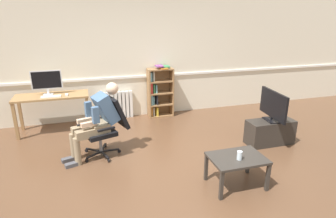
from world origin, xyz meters
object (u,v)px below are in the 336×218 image
Objects in this scene: imac_monitor at (47,81)px; coffee_table at (237,161)px; person_seated at (97,119)px; bookshelf at (159,92)px; computer_desk at (52,100)px; radiator at (116,105)px; computer_mouse at (67,95)px; keyboard at (51,97)px; tv_screen at (273,106)px; tv_stand at (270,132)px; office_chair at (108,124)px; drinking_glass at (240,155)px.

imac_monitor is 0.77× the size of coffee_table.
bookshelf is at bearing 120.23° from person_seated.
computer_desk reaches higher than radiator.
computer_mouse is at bearing -168.15° from bookshelf.
imac_monitor is 1.58× the size of keyboard.
computer_desk is 1.87× the size of coffee_table.
keyboard is 4.12m from tv_screen.
person_seated is at bearing -131.98° from bookshelf.
bookshelf is 1.01m from radiator.
bookshelf reaches higher than computer_mouse.
office_chair is at bearing 170.83° from tv_stand.
computer_mouse is 3.52m from drinking_glass.
bookshelf reaches higher than computer_desk.
computer_mouse is 0.84× the size of drinking_glass.
computer_mouse is 0.14× the size of coffee_table.
office_chair reaches higher than tv_stand.
computer_desk reaches higher than drinking_glass.
drinking_glass is (-1.27, -1.08, -0.24)m from tv_screen.
office_chair reaches higher than computer_mouse.
keyboard is 4.15m from tv_stand.
tv_screen reaches higher than radiator.
person_seated is at bearing -67.66° from computer_mouse.
keyboard reaches higher than tv_stand.
coffee_table is (2.60, -2.83, -0.65)m from imac_monitor.
radiator is at bearing 111.93° from coffee_table.
computer_desk is 1.54m from person_seated.
bookshelf is (2.24, 0.43, -0.20)m from keyboard.
computer_mouse reaches higher than drinking_glass.
person_seated reaches higher than computer_desk.
radiator is 6.22× the size of drinking_glass.
tv_screen is at bearing 40.41° from drinking_glass.
coffee_table is (1.58, -1.48, -0.15)m from office_chair.
computer_mouse is 0.08× the size of bookshelf.
keyboard is 0.42× the size of tv_stand.
person_seated is (0.78, -1.19, -0.11)m from keyboard.
keyboard is at bearing -169.12° from bookshelf.
radiator is at bearing 146.37° from person_seated.
radiator is (1.33, 0.31, -0.72)m from imac_monitor.
office_chair is 0.80× the size of person_seated.
drinking_glass is (1.25, -3.21, 0.18)m from radiator.
bookshelf is 3.06m from coffee_table.
imac_monitor is 3.92m from drinking_glass.
keyboard is 1.50m from office_chair.
office_chair is (0.95, -1.13, -0.24)m from keyboard.
computer_desk is 2.26m from bookshelf.
imac_monitor is 1.68m from person_seated.
radiator is 1.82m from person_seated.
tv_stand is (3.51, -1.61, -0.55)m from computer_mouse.
coffee_table is at bearing -84.44° from bookshelf.
imac_monitor reaches higher than person_seated.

